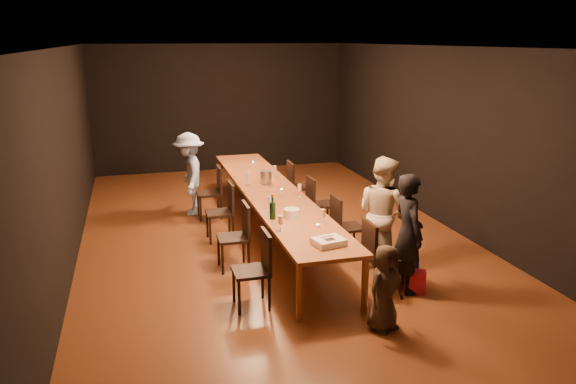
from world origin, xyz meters
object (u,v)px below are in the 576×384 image
object	(u,v)px
chair_left_0	(251,270)
chair_left_2	(220,212)
woman_tan	(383,213)
man_blue	(189,174)
ice_bucket	(266,177)
chair_right_3	(300,186)
birthday_cake	(329,242)
table	(271,194)
child	(385,288)
chair_right_0	(383,256)
chair_right_2	(321,204)
chair_right_1	(348,226)
chair_left_1	(233,237)
chair_left_3	(209,193)
champagne_bottle	(273,207)
woman_birthday	(408,233)
plate_stack	(292,213)

from	to	relation	value
chair_left_0	chair_left_2	distance (m)	2.40
chair_left_2	woman_tan	distance (m)	2.65
man_blue	ice_bucket	distance (m)	1.57
chair_left_0	man_blue	bearing A→B (deg)	4.37
chair_right_3	birthday_cake	world-z (taller)	chair_right_3
table	chair_left_2	size ratio (longest dim) A/B	6.45
ice_bucket	child	bearing A→B (deg)	-83.57
chair_right_0	chair_left_0	bearing A→B (deg)	-90.00
chair_right_0	chair_right_2	size ratio (longest dim) A/B	1.00
man_blue	chair_right_3	bearing A→B (deg)	82.70
chair_right_1	chair_left_1	xyz separation A→B (m)	(-1.70, 0.00, 0.00)
chair_left_3	woman_tan	size ratio (longest dim) A/B	0.58
man_blue	chair_left_2	bearing A→B (deg)	13.08
chair_left_2	chair_left_3	xyz separation A→B (m)	(0.00, 1.20, 0.00)
chair_right_1	man_blue	size ratio (longest dim) A/B	0.62
chair_left_2	champagne_bottle	distance (m)	1.58
chair_right_0	woman_birthday	bearing A→B (deg)	75.99
chair_left_1	chair_right_0	bearing A→B (deg)	-125.22
chair_right_2	chair_left_1	xyz separation A→B (m)	(-1.70, -1.20, 0.00)
child	ice_bucket	world-z (taller)	child
chair_right_1	chair_left_0	size ratio (longest dim) A/B	1.00
chair_right_3	chair_left_3	bearing A→B (deg)	-90.00
chair_right_1	chair_right_0	bearing A→B (deg)	-0.00
woman_tan	chair_right_2	bearing A→B (deg)	-14.04
child	chair_left_2	bearing A→B (deg)	86.78
chair_right_3	chair_left_0	size ratio (longest dim) A/B	1.00
champagne_bottle	chair_left_0	bearing A→B (deg)	-117.59
table	chair_left_1	xyz separation A→B (m)	(-0.85, -1.20, -0.24)
chair_left_0	plate_stack	world-z (taller)	chair_left_0
chair_left_3	chair_right_0	bearing A→B (deg)	-154.72
chair_left_3	child	world-z (taller)	child
chair_right_3	man_blue	world-z (taller)	man_blue
chair_right_1	chair_left_0	world-z (taller)	same
table	woman_tan	size ratio (longest dim) A/B	3.76
chair_right_0	child	size ratio (longest dim) A/B	0.95
chair_left_1	child	distance (m)	2.49
chair_right_2	chair_left_3	bearing A→B (deg)	-125.22
chair_left_0	plate_stack	distance (m)	1.30
woman_tan	birthday_cake	distance (m)	1.37
woman_birthday	champagne_bottle	distance (m)	1.83
woman_tan	child	size ratio (longest dim) A/B	1.63
chair_right_2	chair_right_3	size ratio (longest dim) A/B	1.00
chair_left_2	birthday_cake	xyz separation A→B (m)	(0.91, -2.56, 0.33)
chair_right_0	plate_stack	xyz separation A→B (m)	(-0.92, 0.97, 0.35)
chair_right_3	chair_left_0	bearing A→B (deg)	-25.28
plate_stack	man_blue	bearing A→B (deg)	110.08
man_blue	champagne_bottle	xyz separation A→B (m)	(0.81, -2.94, 0.17)
chair_left_1	table	bearing A→B (deg)	-35.31
chair_left_2	plate_stack	bearing A→B (deg)	-151.34
chair_right_1	birthday_cake	world-z (taller)	chair_right_1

